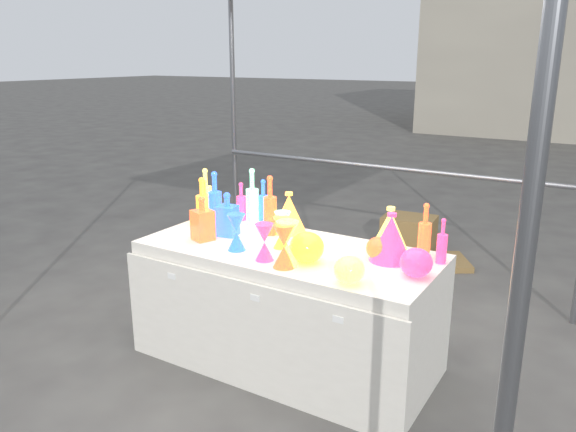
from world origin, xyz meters
The scene contains 29 objects.
ground centered at (0.00, 0.00, 0.00)m, with size 80.00×80.00×0.00m, color #63615C.
display_table centered at (0.00, -0.01, 0.37)m, with size 1.84×0.83×0.75m.
cardboard_box_closed centered at (-0.05, 2.37, 0.18)m, with size 0.49×0.36×0.36m, color olive.
cardboard_box_flat centered at (0.27, 2.14, 0.03)m, with size 0.63×0.45×0.05m, color olive.
bottle_0 centered at (-0.80, 0.19, 0.90)m, with size 0.08×0.08×0.30m, color red, non-canonical shape.
bottle_1 centered at (-0.41, 0.35, 0.91)m, with size 0.07×0.07×0.31m, color #1B9854, non-canonical shape.
bottle_2 centered at (-0.24, 0.17, 0.94)m, with size 0.08×0.08×0.39m, color orange, non-canonical shape.
bottle_3 centered at (-0.59, 0.35, 0.88)m, with size 0.07×0.07×0.27m, color #1E45B2, non-canonical shape.
bottle_4 centered at (-0.85, 0.28, 0.93)m, with size 0.08×0.08×0.35m, color #116F70, non-canonical shape.
bottle_5 centered at (-0.45, 0.28, 0.95)m, with size 0.09×0.09×0.39m, color #CE2982, non-canonical shape.
bottle_6 centered at (-0.73, 0.10, 0.92)m, with size 0.09×0.09×0.34m, color red, non-canonical shape.
bottle_7 centered at (-0.65, 0.12, 0.94)m, with size 0.09×0.09×0.38m, color #1B9854, non-canonical shape.
decanter_1 centered at (-0.54, -0.14, 0.89)m, with size 0.12×0.12×0.28m, color orange, non-canonical shape.
decanter_2 centered at (-0.46, 0.01, 0.89)m, with size 0.12×0.12×0.28m, color #1B9854, non-canonical shape.
hourglass_0 centered at (0.15, -0.28, 0.87)m, with size 0.12×0.12×0.24m, color orange, non-canonical shape.
hourglass_1 centered at (-0.01, -0.25, 0.86)m, with size 0.11×0.11×0.21m, color #1E45B2, non-canonical shape.
hourglass_2 centered at (0.15, -0.25, 0.88)m, with size 0.13×0.13×0.25m, color #116F70, non-canonical shape.
hourglass_3 centered at (-0.07, 0.05, 0.85)m, with size 0.10×0.10×0.20m, color #CE2982, non-canonical shape.
hourglass_4 centered at (-0.04, -0.02, 0.85)m, with size 0.10×0.10×0.19m, color red, non-canonical shape.
hourglass_5 centered at (-0.24, -0.19, 0.86)m, with size 0.11×0.11×0.22m, color #1B9854, non-canonical shape.
globe_0 centered at (0.21, -0.15, 0.83)m, with size 0.20×0.20×0.16m, color red, non-canonical shape.
globe_1 centered at (0.55, -0.30, 0.81)m, with size 0.16×0.16×0.13m, color #116F70, non-canonical shape.
globe_2 centered at (0.54, 0.10, 0.81)m, with size 0.15×0.15×0.12m, color orange, non-canonical shape.
globe_3 centered at (0.81, -0.04, 0.82)m, with size 0.17×0.17×0.14m, color #1E45B2, non-canonical shape.
lampshade_0 centered at (-0.16, 0.28, 0.88)m, with size 0.23×0.23×0.27m, color #E0FF35, non-canonical shape.
lampshade_2 centered at (0.60, 0.12, 0.89)m, with size 0.24×0.24×0.28m, color #1E45B2, non-canonical shape.
lampshade_3 centered at (0.53, 0.28, 0.88)m, with size 0.22×0.22×0.27m, color #116F70, non-canonical shape.
bottle_9 centered at (0.75, 0.25, 0.91)m, with size 0.07×0.07×0.32m, color orange, non-canonical shape.
bottle_10 centered at (0.86, 0.23, 0.88)m, with size 0.06×0.06×0.26m, color #1E45B2, non-canonical shape.
Camera 1 is at (1.65, -2.72, 1.86)m, focal length 35.00 mm.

